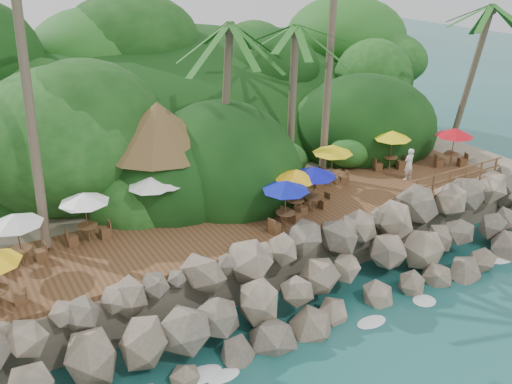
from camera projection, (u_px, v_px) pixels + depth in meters
ground at (339, 334)px, 20.44m from camera, size 140.00×140.00×0.00m
land_base at (169, 169)px, 32.57m from camera, size 32.00×25.20×2.10m
jungle_hill at (128, 149)px, 38.89m from camera, size 44.80×28.00×15.40m
seawall at (309, 281)px, 21.54m from camera, size 29.00×4.00×2.30m
terrace at (256, 217)px, 24.25m from camera, size 26.00×5.00×0.20m
jungle_foliage at (177, 191)px, 32.22m from camera, size 44.00×16.00×12.00m
foam_line at (334, 329)px, 20.66m from camera, size 25.20×0.80×0.06m
palapa at (158, 127)px, 24.27m from camera, size 5.07×5.07×4.60m
dining_clusters at (227, 184)px, 22.89m from camera, size 25.28×5.14×2.11m
railing at (458, 176)px, 26.71m from camera, size 6.10×0.10×1.00m
waiter at (409, 164)px, 27.55m from camera, size 0.61×0.42×1.63m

